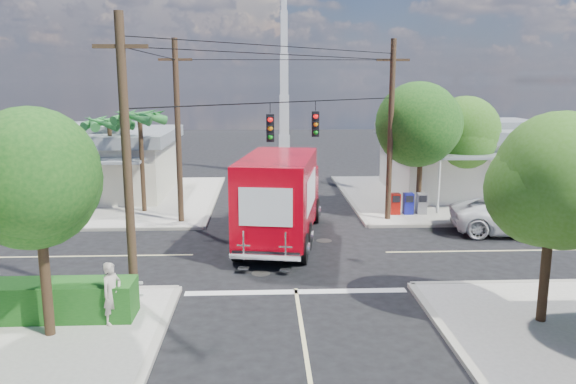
{
  "coord_description": "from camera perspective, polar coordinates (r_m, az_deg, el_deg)",
  "views": [
    {
      "loc": [
        -1.06,
        -22.22,
        7.02
      ],
      "look_at": [
        0.0,
        2.0,
        2.2
      ],
      "focal_mm": 35.0,
      "sensor_mm": 36.0,
      "label": 1
    }
  ],
  "objects": [
    {
      "name": "utility_poles",
      "position": [
        23.94,
        -3.77,
        5.6
      ],
      "size": [
        12.0,
        10.68,
        9.0
      ],
      "color": "#473321",
      "rests_on": "ground"
    },
    {
      "name": "sidewalk_ne",
      "position": [
        35.86,
        16.99,
        -0.43
      ],
      "size": [
        14.12,
        14.12,
        0.14
      ],
      "color": "#A49F94",
      "rests_on": "ground"
    },
    {
      "name": "delivery_truck",
      "position": [
        24.66,
        -0.76,
        -0.53
      ],
      "size": [
        4.16,
        9.34,
        3.91
      ],
      "color": "black",
      "rests_on": "ground"
    },
    {
      "name": "picket_fence",
      "position": [
        19.02,
        -23.41,
        -9.19
      ],
      "size": [
        5.94,
        0.06,
        1.0
      ],
      "color": "silver",
      "rests_on": "sidewalk_sw"
    },
    {
      "name": "radio_tower",
      "position": [
        42.27,
        -0.39,
        9.38
      ],
      "size": [
        0.8,
        0.8,
        17.0
      ],
      "color": "silver",
      "rests_on": "ground"
    },
    {
      "name": "vending_boxes",
      "position": [
        30.08,
        12.11,
        -1.16
      ],
      "size": [
        1.9,
        0.5,
        1.1
      ],
      "color": "#9D1009",
      "rests_on": "sidewalk_ne"
    },
    {
      "name": "tree_ne_back",
      "position": [
        33.14,
        16.74,
        5.87
      ],
      "size": [
        3.77,
        3.66,
        5.82
      ],
      "color": "#422D1C",
      "rests_on": "sidewalk_ne"
    },
    {
      "name": "tree_sw_front",
      "position": [
        16.05,
        -24.15,
        0.61
      ],
      "size": [
        3.88,
        3.78,
        6.03
      ],
      "color": "#422D1C",
      "rests_on": "sidewalk_sw"
    },
    {
      "name": "building_ne",
      "position": [
        37.07,
        19.01,
        3.35
      ],
      "size": [
        11.8,
        10.2,
        4.5
      ],
      "color": "silver",
      "rests_on": "sidewalk_ne"
    },
    {
      "name": "palm_nw_front",
      "position": [
        30.47,
        -14.82,
        7.16
      ],
      "size": [
        3.01,
        3.08,
        5.59
      ],
      "color": "#422D1C",
      "rests_on": "sidewalk_nw"
    },
    {
      "name": "palm_nw_back",
      "position": [
        32.42,
        -17.71,
        6.56
      ],
      "size": [
        3.01,
        3.08,
        5.19
      ],
      "color": "#422D1C",
      "rests_on": "sidewalk_nw"
    },
    {
      "name": "building_nw",
      "position": [
        36.68,
        -19.86,
        3.06
      ],
      "size": [
        10.8,
        10.2,
        4.3
      ],
      "color": "beige",
      "rests_on": "sidewalk_nw"
    },
    {
      "name": "tree_ne_front",
      "position": [
        30.21,
        13.48,
        6.66
      ],
      "size": [
        4.21,
        4.14,
        6.66
      ],
      "color": "#422D1C",
      "rests_on": "sidewalk_ne"
    },
    {
      "name": "ground",
      "position": [
        23.32,
        0.22,
        -6.27
      ],
      "size": [
        120.0,
        120.0,
        0.0
      ],
      "primitive_type": "plane",
      "color": "black",
      "rests_on": "ground"
    },
    {
      "name": "tree_se",
      "position": [
        17.27,
        25.4,
        0.22
      ],
      "size": [
        3.67,
        3.54,
        5.62
      ],
      "color": "#422D1C",
      "rests_on": "sidewalk_se"
    },
    {
      "name": "hedge_sw",
      "position": [
        18.4,
        -24.89,
        -9.97
      ],
      "size": [
        6.2,
        1.2,
        1.1
      ],
      "primitive_type": "cube",
      "color": "#164E15",
      "rests_on": "sidewalk_sw"
    },
    {
      "name": "pedestrian",
      "position": [
        17.02,
        -17.45,
        -9.79
      ],
      "size": [
        0.72,
        0.8,
        1.84
      ],
      "primitive_type": "imported",
      "rotation": [
        0.0,
        0.0,
        1.04
      ],
      "color": "#BAAB9C",
      "rests_on": "sidewalk_sw"
    },
    {
      "name": "road_markings",
      "position": [
        21.92,
        0.4,
        -7.42
      ],
      "size": [
        32.0,
        32.0,
        0.01
      ],
      "color": "beige",
      "rests_on": "ground"
    },
    {
      "name": "parked_car",
      "position": [
        28.2,
        22.45,
        -2.25
      ],
      "size": [
        6.49,
        3.69,
        1.71
      ],
      "primitive_type": "imported",
      "rotation": [
        0.0,
        0.0,
        1.43
      ],
      "color": "silver",
      "rests_on": "ground"
    },
    {
      "name": "sidewalk_nw",
      "position": [
        35.21,
        -18.64,
        -0.74
      ],
      "size": [
        14.12,
        14.12,
        0.14
      ],
      "color": "#A49F94",
      "rests_on": "ground"
    }
  ]
}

